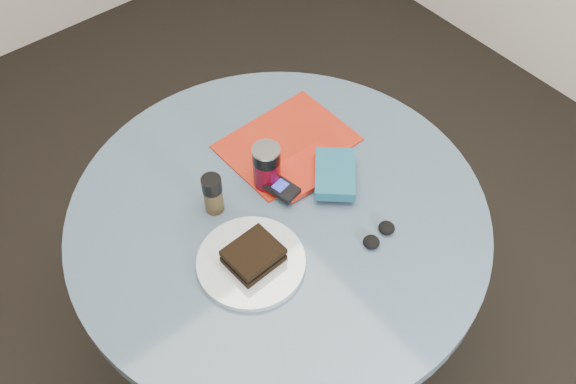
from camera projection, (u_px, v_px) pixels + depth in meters
ground at (281, 349)px, 2.10m from camera, size 4.00×4.00×0.00m
table at (279, 250)px, 1.64m from camera, size 1.00×1.00×0.75m
plate at (251, 262)px, 1.42m from camera, size 0.27×0.27×0.02m
sandwich at (253, 255)px, 1.39m from camera, size 0.12×0.10×0.04m
soda_can at (267, 167)px, 1.52m from camera, size 0.07×0.07×0.13m
pepper_grinder at (213, 194)px, 1.48m from camera, size 0.06×0.06×0.11m
magazine at (287, 143)px, 1.65m from camera, size 0.33×0.25×0.01m
red_book at (306, 172)px, 1.58m from camera, size 0.18×0.12×0.01m
novel at (335, 174)px, 1.54m from camera, size 0.17×0.17×0.03m
mp3_player at (280, 188)px, 1.53m from camera, size 0.07×0.10×0.02m
headphones at (379, 235)px, 1.46m from camera, size 0.10×0.05×0.02m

